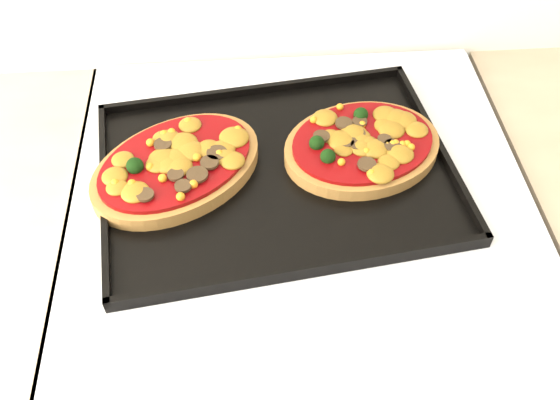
{
  "coord_description": "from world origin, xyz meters",
  "views": [
    {
      "loc": [
        -0.07,
        1.18,
        1.51
      ],
      "look_at": [
        -0.03,
        1.69,
        0.92
      ],
      "focal_mm": 40.0,
      "sensor_mm": 36.0,
      "label": 1
    }
  ],
  "objects_px": {
    "baking_tray": "(277,170)",
    "pizza_right": "(362,145)",
    "stove": "(295,360)",
    "pizza_left": "(176,165)"
  },
  "relations": [
    {
      "from": "pizza_left",
      "to": "pizza_right",
      "type": "distance_m",
      "value": 0.24
    },
    {
      "from": "stove",
      "to": "pizza_left",
      "type": "xyz_separation_m",
      "value": [
        -0.16,
        0.04,
        0.48
      ]
    },
    {
      "from": "baking_tray",
      "to": "pizza_right",
      "type": "xyz_separation_m",
      "value": [
        0.11,
        0.02,
        0.01
      ]
    },
    {
      "from": "stove",
      "to": "baking_tray",
      "type": "relative_size",
      "value": 2.03
    },
    {
      "from": "pizza_right",
      "to": "stove",
      "type": "bearing_deg",
      "value": -144.63
    },
    {
      "from": "stove",
      "to": "pizza_right",
      "type": "distance_m",
      "value": 0.49
    },
    {
      "from": "stove",
      "to": "pizza_right",
      "type": "xyz_separation_m",
      "value": [
        0.09,
        0.06,
        0.48
      ]
    },
    {
      "from": "stove",
      "to": "pizza_right",
      "type": "height_order",
      "value": "pizza_right"
    },
    {
      "from": "stove",
      "to": "pizza_right",
      "type": "bearing_deg",
      "value": 35.37
    },
    {
      "from": "baking_tray",
      "to": "pizza_right",
      "type": "height_order",
      "value": "pizza_right"
    }
  ]
}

